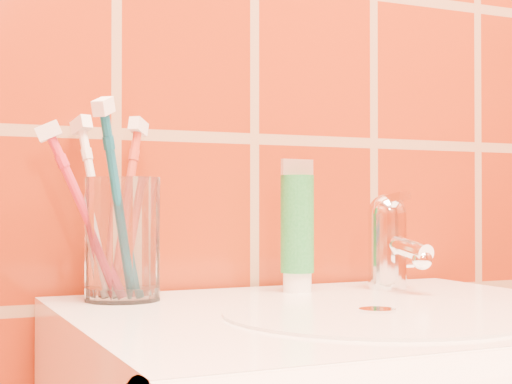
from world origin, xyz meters
name	(u,v)px	position (x,y,z in m)	size (l,w,h in m)	color
glass_tumbler	(123,239)	(-0.20, 1.12, 0.92)	(0.08, 0.08, 0.14)	white
toothpaste_tube	(297,230)	(0.02, 1.11, 0.93)	(0.05, 0.04, 0.16)	white
faucet	(389,239)	(0.14, 1.09, 0.91)	(0.05, 0.11, 0.12)	white
toothbrush_0	(118,205)	(-0.21, 1.08, 0.96)	(0.07, 0.08, 0.22)	#0D5571
toothbrush_1	(126,208)	(-0.18, 1.15, 0.95)	(0.06, 0.07, 0.21)	#B13826
toothbrush_2	(86,214)	(-0.24, 1.12, 0.95)	(0.10, 0.04, 0.20)	#B7273E
toothbrush_3	(97,208)	(-0.22, 1.15, 0.95)	(0.05, 0.09, 0.21)	white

